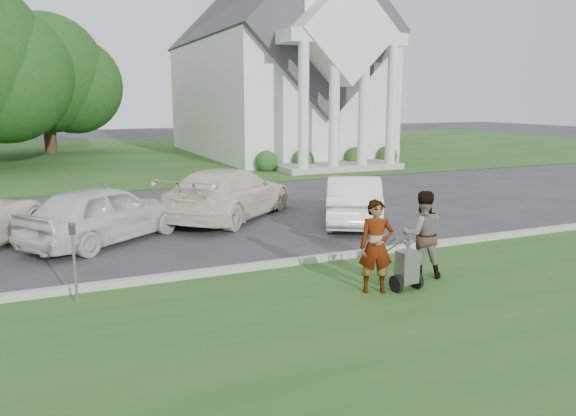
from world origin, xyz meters
TOP-DOWN VIEW (x-y plane):
  - ground at (0.00, 0.00)m, footprint 120.00×120.00m
  - grass_strip at (0.00, -3.00)m, footprint 80.00×7.00m
  - church_lawn at (0.00, 27.00)m, footprint 80.00×30.00m
  - curb at (0.00, 0.55)m, footprint 80.00×0.18m
  - church at (9.00, 23.11)m, footprint 9.19×19.00m
  - tree_back at (-4.01, 29.99)m, footprint 9.61×7.60m
  - striping_cart at (1.38, -1.73)m, footprint 0.58×1.12m
  - person_left at (0.80, -1.59)m, footprint 0.72×0.60m
  - person_right at (2.10, -1.19)m, footprint 1.00×0.89m
  - parking_meter_near at (-4.20, -0.12)m, footprint 0.10×0.09m
  - car_b at (-3.29, 4.20)m, footprint 4.43×3.92m
  - car_c at (0.39, 5.70)m, footprint 5.14×5.09m
  - car_d at (3.39, 3.66)m, footprint 3.25×4.29m

SIDE VIEW (x-z plane):
  - ground at x=0.00m, z-range 0.00..0.00m
  - grass_strip at x=0.00m, z-range 0.00..0.01m
  - church_lawn at x=0.00m, z-range 0.00..0.01m
  - curb at x=0.00m, z-range 0.00..0.15m
  - striping_cart at x=1.38m, z-range -0.07..0.95m
  - car_d at x=3.39m, z-range 0.00..1.36m
  - car_b at x=-3.29m, z-range 0.00..1.45m
  - car_c at x=0.39m, z-range 0.00..1.49m
  - person_left at x=0.80m, z-range 0.00..1.70m
  - person_right at x=2.10m, z-range 0.00..1.72m
  - parking_meter_near at x=-4.20m, z-range 0.19..1.64m
  - tree_back at x=-4.01m, z-range 0.28..9.17m
  - church at x=9.00m, z-range -6.11..17.99m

